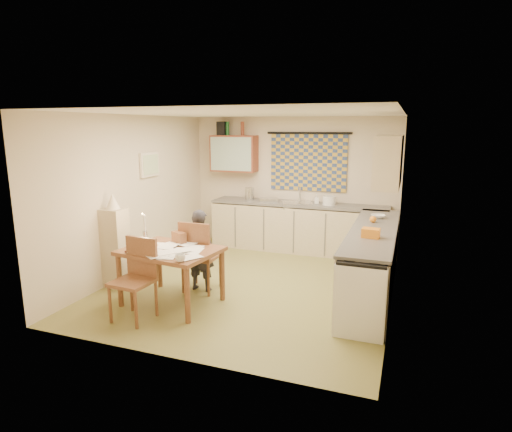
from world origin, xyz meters
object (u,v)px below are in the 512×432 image
at_px(person, 200,250).
at_px(shelf_stand, 116,248).
at_px(dining_table, 172,276).
at_px(counter_back, 298,227).
at_px(stove, 362,295).
at_px(chair_far, 201,269).
at_px(counter_right, 372,261).

relative_size(person, shelf_stand, 1.02).
xyz_separation_m(dining_table, shelf_stand, (-1.09, 0.27, 0.20)).
relative_size(counter_back, dining_table, 2.53).
relative_size(stove, person, 0.74).
xyz_separation_m(stove, chair_far, (-2.30, 0.48, -0.12)).
bearing_deg(chair_far, dining_table, 74.03).
distance_m(chair_far, person, 0.27).
bearing_deg(counter_right, counter_back, 132.73).
bearing_deg(person, chair_far, 157.52).
xyz_separation_m(counter_back, shelf_stand, (-2.03, -2.71, 0.13)).
height_order(counter_back, counter_right, same).
bearing_deg(dining_table, person, 83.00).
bearing_deg(counter_right, dining_table, -151.26).
distance_m(counter_right, stove, 1.28).
xyz_separation_m(stove, shelf_stand, (-3.54, 0.21, 0.15)).
height_order(counter_right, person, person).
relative_size(counter_right, dining_table, 2.26).
xyz_separation_m(stove, dining_table, (-2.45, -0.06, -0.06)).
xyz_separation_m(counter_back, stove, (1.51, -2.91, -0.02)).
xyz_separation_m(person, shelf_stand, (-1.23, -0.28, -0.01)).
bearing_deg(person, stove, 168.13).
distance_m(dining_table, shelf_stand, 1.14).
bearing_deg(stove, counter_back, 117.34).
relative_size(counter_back, person, 2.78).
height_order(stove, shelf_stand, shelf_stand).
bearing_deg(dining_table, shelf_stand, 173.33).
relative_size(counter_right, shelf_stand, 2.53).
height_order(dining_table, person, person).
distance_m(stove, dining_table, 2.46).
distance_m(counter_right, person, 2.45).
xyz_separation_m(dining_table, person, (0.14, 0.55, 0.21)).
relative_size(dining_table, person, 1.10).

